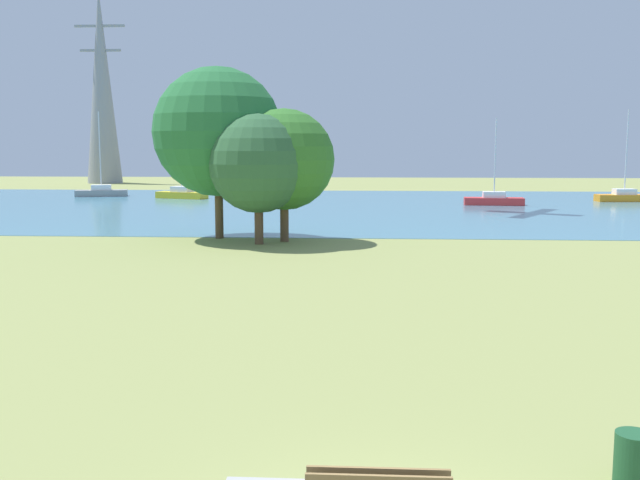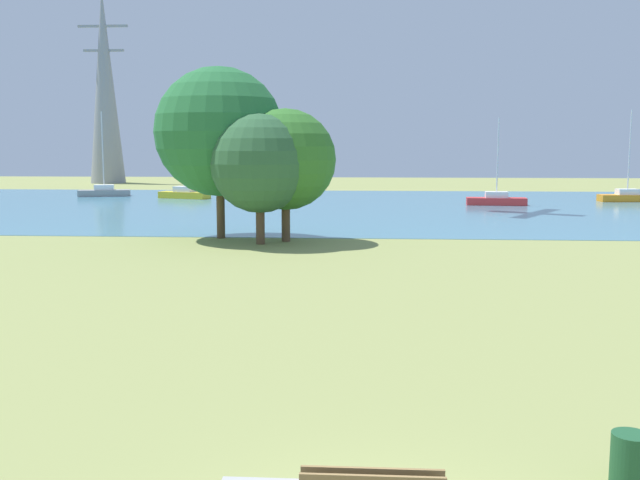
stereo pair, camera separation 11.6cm
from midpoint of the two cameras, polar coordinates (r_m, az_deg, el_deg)
name	(u,v)px [view 2 (the right image)]	position (r m, az deg, el deg)	size (l,w,h in m)	color
ground_plane	(370,263)	(30.99, 4.01, -1.81)	(160.00, 160.00, 0.00)	#8C9351
litter_bin	(630,460)	(12.09, 23.28, -15.49)	(0.56, 0.56, 0.80)	#1E512D
water_surface	(369,207)	(58.79, 3.93, 2.61)	(140.00, 40.00, 0.02)	teal
sailboat_orange	(627,196)	(69.21, 22.87, 3.16)	(4.89, 1.83, 7.93)	orange
sailboat_red	(496,200)	(61.86, 13.64, 3.08)	(4.90, 1.84, 7.11)	red
sailboat_gray	(104,191)	(73.36, -16.43, 3.66)	(5.03, 2.71, 8.04)	gray
sailboat_yellow	(184,194)	(68.73, -10.49, 3.58)	(5.03, 2.97, 5.98)	yellow
tree_west_far	(219,132)	(39.15, -7.78, 8.35)	(6.79, 6.79, 9.03)	brown
tree_west_near	(260,164)	(36.57, -4.64, 5.95)	(4.92, 4.92, 6.50)	brown
tree_east_far	(285,160)	(37.49, -2.62, 6.28)	(5.16, 5.16, 6.80)	brown
electricity_pylon	(105,86)	(98.82, -16.39, 11.46)	(6.40, 4.40, 24.67)	gray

